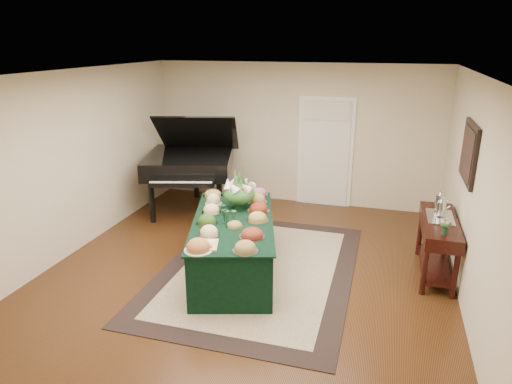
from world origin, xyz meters
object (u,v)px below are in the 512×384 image
(buffet_table, at_px, (234,245))
(grand_piano, at_px, (190,162))
(floral_centerpiece, at_px, (239,190))
(mahogany_sideboard, at_px, (439,232))

(buffet_table, relative_size, grand_piano, 1.16)
(buffet_table, distance_m, floral_centerpiece, 0.79)
(buffet_table, relative_size, mahogany_sideboard, 1.75)
(floral_centerpiece, bearing_deg, grand_piano, 132.35)
(floral_centerpiece, xyz_separation_m, mahogany_sideboard, (2.74, 0.25, -0.42))
(floral_centerpiece, height_order, mahogany_sideboard, floral_centerpiece)
(buffet_table, xyz_separation_m, grand_piano, (-1.56, 2.09, 0.55))
(buffet_table, height_order, grand_piano, grand_piano)
(mahogany_sideboard, bearing_deg, grand_piano, 161.75)
(grand_piano, bearing_deg, mahogany_sideboard, -18.25)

